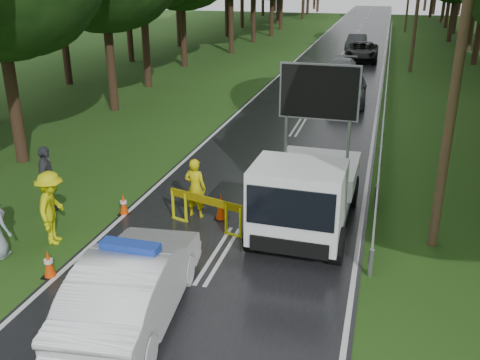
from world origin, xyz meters
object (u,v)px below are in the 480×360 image
(officer, at_px, (195,188))
(queue_car_first, at_px, (348,88))
(queue_car_third, at_px, (362,52))
(police_sedan, at_px, (134,285))
(work_truck, at_px, (306,191))
(civilian, at_px, (297,192))
(queue_car_fourth, at_px, (356,42))
(queue_car_second, at_px, (341,70))
(barrier, at_px, (205,204))

(officer, height_order, queue_car_first, officer)
(queue_car_first, bearing_deg, queue_car_third, 88.34)
(police_sedan, bearing_deg, work_truck, -125.55)
(officer, distance_m, civilian, 2.89)
(work_truck, bearing_deg, officer, -179.34)
(work_truck, bearing_deg, queue_car_fourth, 93.12)
(police_sedan, xyz_separation_m, queue_car_fourth, (1.67, 40.91, -0.12))
(queue_car_fourth, bearing_deg, work_truck, -84.83)
(queue_car_second, bearing_deg, civilian, -86.21)
(civilian, bearing_deg, police_sedan, -114.00)
(police_sedan, relative_size, barrier, 2.20)
(barrier, relative_size, queue_car_third, 0.44)
(police_sedan, xyz_separation_m, work_truck, (2.73, 4.89, 0.36))
(queue_car_third, bearing_deg, work_truck, -90.30)
(queue_car_second, bearing_deg, queue_car_third, 85.89)
(work_truck, xyz_separation_m, queue_car_first, (-0.12, 15.60, -0.35))
(queue_car_second, bearing_deg, officer, -93.62)
(queue_car_second, height_order, queue_car_fourth, queue_car_fourth)
(queue_car_first, distance_m, queue_car_fourth, 20.44)
(police_sedan, bearing_deg, barrier, -97.34)
(queue_car_second, distance_m, queue_car_fourth, 14.04)
(work_truck, bearing_deg, civilian, 119.06)
(police_sedan, bearing_deg, queue_car_fourth, -98.71)
(work_truck, distance_m, queue_car_third, 30.03)
(civilian, bearing_deg, queue_car_first, 88.13)
(civilian, bearing_deg, barrier, -151.29)
(police_sedan, xyz_separation_m, queue_car_first, (2.61, 20.49, 0.01))
(officer, relative_size, queue_car_first, 0.37)
(police_sedan, xyz_separation_m, barrier, (0.07, 4.26, -0.07))
(queue_car_first, xyz_separation_m, queue_car_third, (-0.09, 14.42, -0.09))
(barrier, distance_m, queue_car_second, 22.66)
(work_truck, height_order, officer, work_truck)
(police_sedan, height_order, barrier, police_sedan)
(police_sedan, distance_m, work_truck, 5.61)
(officer, height_order, civilian, officer)
(work_truck, xyz_separation_m, officer, (-3.18, 0.04, -0.28))
(officer, bearing_deg, work_truck, -175.79)
(civilian, xyz_separation_m, queue_car_fourth, (-0.70, 35.34, -0.12))
(work_truck, relative_size, queue_car_first, 1.14)
(civilian, distance_m, queue_car_first, 14.92)
(police_sedan, relative_size, queue_car_third, 0.96)
(police_sedan, distance_m, queue_car_first, 20.66)
(work_truck, bearing_deg, barrier, -165.33)
(police_sedan, xyz_separation_m, queue_car_second, (1.67, 26.87, -0.15))
(civilian, bearing_deg, officer, -168.14)
(barrier, distance_m, civilian, 2.65)
(officer, distance_m, queue_car_second, 22.04)
(queue_car_second, xyz_separation_m, queue_car_third, (0.85, 8.04, 0.07))
(queue_car_third, height_order, queue_car_fourth, queue_car_third)
(queue_car_third, bearing_deg, queue_car_second, -96.72)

